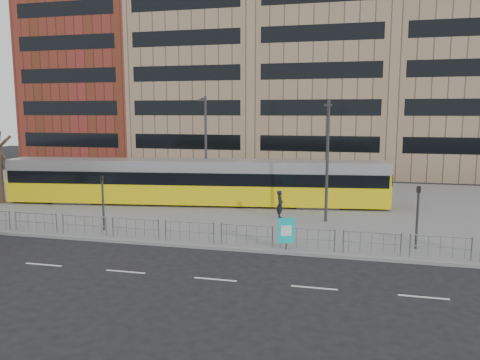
% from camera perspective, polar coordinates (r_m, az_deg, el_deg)
% --- Properties ---
extents(ground, '(120.00, 120.00, 0.00)m').
position_cam_1_polar(ground, '(23.70, -4.96, -8.32)').
color(ground, black).
rests_on(ground, ground).
extents(plaza, '(64.00, 24.00, 0.15)m').
position_cam_1_polar(plaza, '(34.95, 1.23, -2.74)').
color(plaza, slate).
rests_on(plaza, ground).
extents(kerb, '(64.00, 0.25, 0.17)m').
position_cam_1_polar(kerb, '(23.73, -4.92, -8.12)').
color(kerb, gray).
rests_on(kerb, ground).
extents(building_row, '(70.40, 18.40, 31.20)m').
position_cam_1_polar(building_row, '(56.43, 7.79, 14.47)').
color(building_row, maroon).
rests_on(building_row, ground).
extents(pedestrian_barrier, '(32.07, 0.07, 1.10)m').
position_cam_1_polar(pedestrian_barrier, '(23.38, 0.09, -6.03)').
color(pedestrian_barrier, gray).
rests_on(pedestrian_barrier, plaza).
extents(road_markings, '(62.00, 0.12, 0.01)m').
position_cam_1_polar(road_markings, '(19.80, -5.86, -11.72)').
color(road_markings, white).
rests_on(road_markings, ground).
extents(tram, '(27.32, 6.17, 3.21)m').
position_cam_1_polar(tram, '(33.82, -5.56, -0.26)').
color(tram, yellow).
rests_on(tram, plaza).
extents(ad_panel, '(0.81, 0.32, 1.55)m').
position_cam_1_polar(ad_panel, '(22.86, 5.67, -6.20)').
color(ad_panel, '#2D2D30').
rests_on(ad_panel, plaza).
extents(pedestrian, '(0.46, 0.67, 1.76)m').
position_cam_1_polar(pedestrian, '(29.37, 4.90, -3.00)').
color(pedestrian, black).
rests_on(pedestrian, plaza).
extents(traffic_light_west, '(0.19, 0.22, 3.10)m').
position_cam_1_polar(traffic_light_west, '(27.24, -16.39, -1.86)').
color(traffic_light_west, '#2D2D30').
rests_on(traffic_light_west, plaza).
extents(traffic_light_east, '(0.23, 0.25, 3.10)m').
position_cam_1_polar(traffic_light_east, '(24.18, 20.85, -3.32)').
color(traffic_light_east, '#2D2D30').
rests_on(traffic_light_east, plaza).
extents(lamp_post_west, '(0.45, 1.04, 7.74)m').
position_cam_1_polar(lamp_post_west, '(34.37, -4.22, 4.31)').
color(lamp_post_west, '#2D2D30').
rests_on(lamp_post_west, plaza).
extents(lamp_post_east, '(0.45, 1.04, 7.30)m').
position_cam_1_polar(lamp_post_east, '(28.41, 10.60, 2.90)').
color(lamp_post_east, '#2D2D30').
rests_on(lamp_post_east, plaza).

